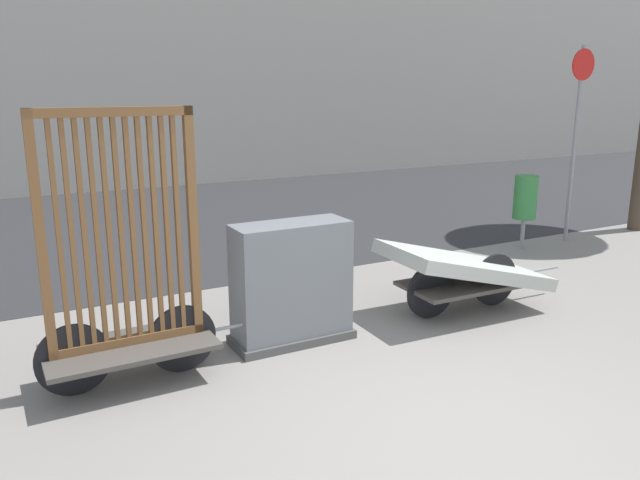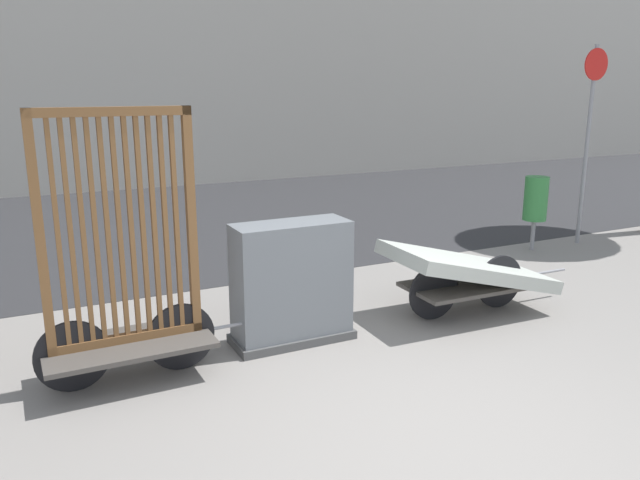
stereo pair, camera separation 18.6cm
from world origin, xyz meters
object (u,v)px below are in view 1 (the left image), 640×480
object	(u,v)px
trash_bin	(525,198)
sign_post	(577,124)
utility_cabinet	(292,287)
bike_cart_with_mattress	(465,269)
bike_cart_with_bedframe	(126,289)

from	to	relation	value
trash_bin	sign_post	distance (m)	1.39
utility_cabinet	trash_bin	distance (m)	4.76
bike_cart_with_mattress	trash_bin	distance (m)	3.05
utility_cabinet	sign_post	size ratio (longest dim) A/B	0.39
bike_cart_with_bedframe	bike_cart_with_mattress	size ratio (longest dim) A/B	0.98
bike_cart_with_mattress	trash_bin	size ratio (longest dim) A/B	2.08
sign_post	trash_bin	bearing A→B (deg)	179.66
bike_cart_with_bedframe	sign_post	xyz separation A→B (m)	(6.95, 1.64, 0.99)
bike_cart_with_mattress	sign_post	bearing A→B (deg)	26.75
bike_cart_with_mattress	trash_bin	bearing A→B (deg)	34.34
bike_cart_with_mattress	bike_cart_with_bedframe	bearing A→B (deg)	-178.50
bike_cart_with_mattress	utility_cabinet	size ratio (longest dim) A/B	1.96
bike_cart_with_mattress	trash_bin	xyz separation A→B (m)	(2.55, 1.65, 0.29)
trash_bin	sign_post	size ratio (longest dim) A/B	0.37
trash_bin	bike_cart_with_bedframe	bearing A→B (deg)	-164.68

